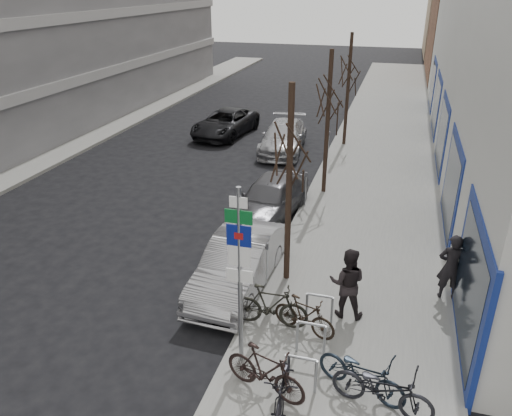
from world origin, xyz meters
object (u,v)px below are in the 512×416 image
Objects in this scene: tree_near at (290,140)px; bike_mid_curb at (362,370)px; bike_near_right at (265,371)px; parked_car_front at (238,264)px; lane_car at (225,123)px; parked_car_mid at (270,198)px; meter_front at (266,260)px; bike_far_curb at (383,385)px; bike_near_left at (284,382)px; bike_far_inner at (304,315)px; bike_mid_inner at (270,305)px; tree_mid at (330,89)px; meter_back at (328,142)px; tree_far at (350,63)px; pedestrian_far at (347,282)px; pedestrian_near at (451,267)px; meter_mid at (306,185)px; bike_rack at (311,335)px; highway_sign_pole at (240,269)px; parked_car_back at (283,137)px.

bike_mid_curb is (2.37, -3.74, -3.38)m from tree_near.
tree_near is 5.49m from bike_near_right.
parked_car_front is 0.90× the size of lane_car.
lane_car is at bearing 48.27° from bike_mid_curb.
bike_near_right is 0.42× the size of parked_car_mid.
meter_front reaches higher than bike_far_curb.
bike_near_left is 0.98× the size of bike_near_right.
bike_far_inner is 0.32× the size of lane_car.
bike_near_left is 2.44m from bike_mid_inner.
bike_mid_inner is (0.10, -2.16, -3.40)m from tree_near.
meter_front is 0.78m from parked_car_front.
tree_near reaches higher than parked_car_mid.
tree_mid is 9.95m from lane_car.
meter_back is 0.29× the size of parked_car_front.
lane_car is (-6.43, 0.27, -3.42)m from tree_far.
pedestrian_far reaches higher than lane_car.
pedestrian_near reaches higher than meter_back.
meter_mid is 5.50m from meter_back.
tree_mid is 3.04× the size of pedestrian_near.
pedestrian_far is at bearing -10.03° from parked_car_front.
lane_car is at bearing -54.43° from pedestrian_near.
bike_near_left is (1.41, -9.45, -0.22)m from meter_mid.
pedestrian_near is at bearing -56.21° from tree_mid.
bike_far_curb is (2.23, 0.20, 0.05)m from bike_near_right.
parked_car_mid is (-2.70, 6.84, 0.08)m from bike_rack.
bike_rack is 1.78× the size of meter_back.
bike_far_curb is (3.23, -9.07, -0.17)m from meter_mid.
meter_mid is at bearing 95.14° from tree_near.
parked_car_mid is at bearing 39.14° from bike_far_curb.
tree_mid is 5.13m from meter_back.
tree_far is 3.48× the size of bike_far_inner.
highway_sign_pole is 2.31m from bike_near_left.
bike_near_left is 1.13× the size of bike_far_inner.
highway_sign_pole reaches higher than bike_mid_curb.
tree_near reaches higher than meter_back.
tree_near reaches higher than pedestrian_near.
bike_rack is 16.31m from tree_far.
bike_near_right is at bearing -68.52° from parked_car_mid.
pedestrian_near is 2.85m from pedestrian_far.
bike_mid_inner is (-1.10, 0.74, 0.05)m from bike_rack.
tree_mid is 3.01× the size of bike_mid_inner.
tree_far is at bearing 4.63° from lane_car.
meter_back is 0.80× the size of bike_far_inner.
bike_far_inner is at bearing -79.69° from parked_car_back.
parked_car_back is at bearing -72.49° from pedestrian_far.
tree_near is 3.64m from parked_car_front.
meter_front is at bearing 94.75° from highway_sign_pole.
parked_car_front reaches higher than bike_near_left.
highway_sign_pole reaches higher than pedestrian_far.
bike_far_curb is at bearing -67.71° from bike_near_right.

